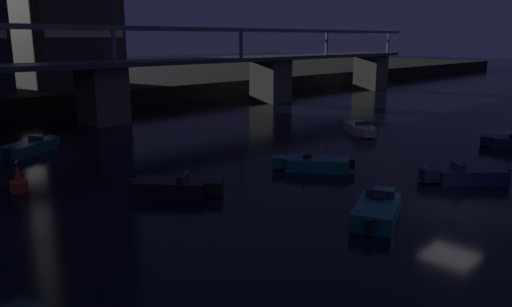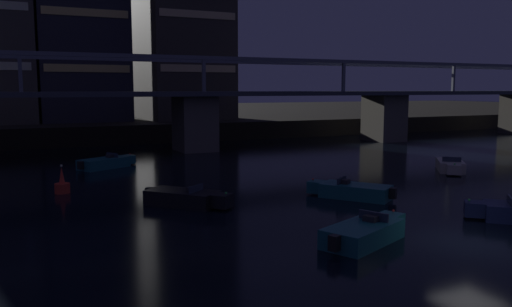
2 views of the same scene
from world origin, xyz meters
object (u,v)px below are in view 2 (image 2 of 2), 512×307
Objects in this scene: channel_buoy at (62,185)px; river_bridge at (195,110)px; speedboat_far_right at (366,232)px; speedboat_far_left at (186,198)px; speedboat_mid_left at (106,163)px; speedboat_near_center at (450,166)px; speedboat_far_center at (352,191)px.

river_bridge is at bearing 50.78° from channel_buoy.
speedboat_far_right is 2.85× the size of channel_buoy.
channel_buoy is (-5.78, 6.35, 0.06)m from speedboat_far_left.
speedboat_near_center is at bearing -28.29° from speedboat_mid_left.
speedboat_near_center is at bearing 7.31° from speedboat_far_left.
speedboat_far_left and speedboat_far_center have the same top height.
speedboat_near_center is at bearing 21.44° from speedboat_far_center.
channel_buoy reaches higher than speedboat_far_center.
speedboat_far_right is at bearing -121.79° from speedboat_far_center.
speedboat_mid_left is at bearing 104.25° from speedboat_far_right.
speedboat_far_center is 8.79m from speedboat_far_right.
speedboat_far_center is at bearing -88.09° from river_bridge.
speedboat_mid_left is at bearing 151.71° from speedboat_near_center.
speedboat_far_center is at bearing -29.47° from channel_buoy.
speedboat_far_center is 2.68× the size of channel_buoy.
river_bridge is at bearing 38.81° from speedboat_mid_left.
speedboat_far_center is at bearing -13.11° from speedboat_far_left.
river_bridge is 26.22m from speedboat_far_center.
speedboat_far_left is at bearing -109.52° from river_bridge.
river_bridge is at bearing 91.91° from speedboat_far_center.
speedboat_mid_left is 0.97× the size of speedboat_far_right.
speedboat_far_left is 2.58× the size of channel_buoy.
channel_buoy is (-27.76, 3.54, 0.06)m from speedboat_near_center.
speedboat_far_right is (-4.63, -7.47, 0.00)m from speedboat_far_center.
speedboat_mid_left is (-10.17, -8.18, -3.75)m from river_bridge.
river_bridge reaches higher than speedboat_far_right.
speedboat_far_right is at bearing -144.28° from speedboat_near_center.
speedboat_near_center is 13.63m from speedboat_far_center.
speedboat_far_center is (0.87, -25.93, -3.75)m from river_bridge.
speedboat_far_left is (1.74, -15.59, 0.00)m from speedboat_mid_left.
speedboat_far_center is at bearing 58.21° from speedboat_far_right.
river_bridge is 20.29× the size of speedboat_far_right.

